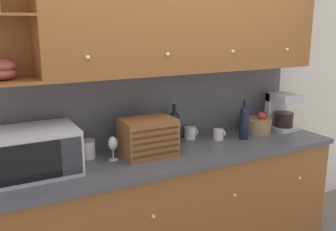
{
  "coord_description": "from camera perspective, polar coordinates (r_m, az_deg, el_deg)",
  "views": [
    {
      "loc": [
        -1.31,
        -2.65,
        1.87
      ],
      "look_at": [
        0.0,
        -0.22,
        1.21
      ],
      "focal_mm": 40.0,
      "sensor_mm": 36.0,
      "label": 1
    }
  ],
  "objects": [
    {
      "name": "bread_box",
      "position": [
        2.71,
        -3.05,
        -3.33
      ],
      "size": [
        0.38,
        0.27,
        0.28
      ],
      "color": "brown",
      "rests_on": "counter_unit"
    },
    {
      "name": "wine_glass",
      "position": [
        2.66,
        -8.4,
        -4.35
      ],
      "size": [
        0.07,
        0.07,
        0.17
      ],
      "color": "silver",
      "rests_on": "counter_unit"
    },
    {
      "name": "storage_canister",
      "position": [
        2.74,
        -12.19,
        -5.02
      ],
      "size": [
        0.12,
        0.12,
        0.13
      ],
      "color": "silver",
      "rests_on": "counter_unit"
    },
    {
      "name": "mug_blue_second",
      "position": [
        3.15,
        3.42,
        -2.64
      ],
      "size": [
        0.11,
        0.09,
        0.1
      ],
      "color": "silver",
      "rests_on": "counter_unit"
    },
    {
      "name": "fruit_basket",
      "position": [
        3.41,
        13.39,
        -1.41
      ],
      "size": [
        0.25,
        0.25,
        0.19
      ],
      "color": "#937047",
      "rests_on": "counter_unit"
    },
    {
      "name": "upper_cabinets",
      "position": [
        2.89,
        2.58,
        15.04
      ],
      "size": [
        2.67,
        0.36,
        0.85
      ],
      "color": "#935628",
      "rests_on": "backsplash_panel"
    },
    {
      "name": "second_wine_bottle",
      "position": [
        3.0,
        0.96,
        -1.57
      ],
      "size": [
        0.08,
        0.08,
        0.32
      ],
      "color": "black",
      "rests_on": "counter_unit"
    },
    {
      "name": "backsplash_panel",
      "position": [
        3.02,
        -1.94,
        1.38
      ],
      "size": [
        2.67,
        0.01,
        0.58
      ],
      "color": "#4C4C51",
      "rests_on": "counter_unit"
    },
    {
      "name": "wine_bottle",
      "position": [
        3.17,
        11.53,
        -0.9
      ],
      "size": [
        0.07,
        0.07,
        0.34
      ],
      "color": "black",
      "rests_on": "counter_unit"
    },
    {
      "name": "microwave",
      "position": [
        2.52,
        -19.77,
        -5.21
      ],
      "size": [
        0.54,
        0.41,
        0.3
      ],
      "color": "silver",
      "rests_on": "counter_unit"
    },
    {
      "name": "coffee_maker",
      "position": [
        3.57,
        16.86,
        0.63
      ],
      "size": [
        0.22,
        0.24,
        0.33
      ],
      "color": "#B7B7BC",
      "rests_on": "counter_unit"
    },
    {
      "name": "counter_unit",
      "position": [
        3.02,
        0.89,
        -14.07
      ],
      "size": [
        2.69,
        0.66,
        0.95
      ],
      "color": "#935628",
      "rests_on": "ground_plane"
    },
    {
      "name": "wall_back",
      "position": [
        3.04,
        -2.25,
        2.65
      ],
      "size": [
        5.07,
        0.06,
        2.6
      ],
      "color": "white",
      "rests_on": "ground_plane"
    },
    {
      "name": "mug",
      "position": [
        3.15,
        7.74,
        -2.84
      ],
      "size": [
        0.1,
        0.09,
        0.09
      ],
      "color": "silver",
      "rests_on": "counter_unit"
    }
  ]
}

